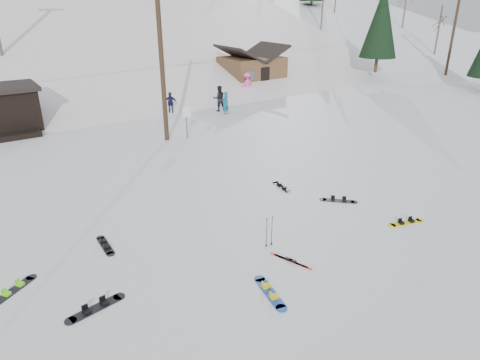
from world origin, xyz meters
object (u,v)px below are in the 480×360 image
cabin (252,71)px  hero_snowboard (270,292)px  hero_skis (291,261)px  utility_pole (161,55)px

cabin → hero_snowboard: size_ratio=3.26×
cabin → hero_skis: cabin is taller
hero_snowboard → hero_skis: size_ratio=1.16×
hero_snowboard → hero_skis: bearing=-47.9°
utility_pole → cabin: bearing=37.6°
utility_pole → hero_skis: utility_pole is taller
cabin → utility_pole: bearing=-142.4°
utility_pole → hero_snowboard: utility_pole is taller
hero_snowboard → cabin: bearing=-22.8°
hero_skis → cabin: bearing=38.8°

